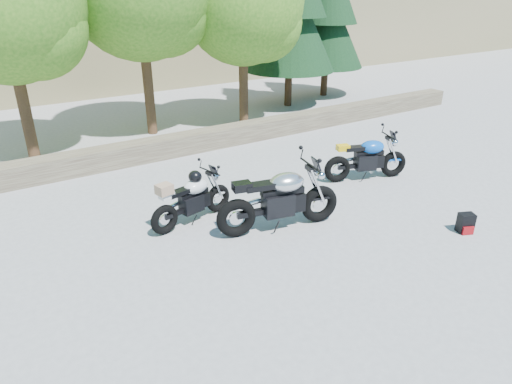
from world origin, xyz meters
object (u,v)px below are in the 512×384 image
silver_bike (280,200)px  white_bike (191,198)px  blue_bike (367,159)px  backpack (466,223)px

silver_bike → white_bike: silver_bike is taller
blue_bike → backpack: blue_bike is taller
white_bike → blue_bike: blue_bike is taller
white_bike → blue_bike: size_ratio=0.92×
white_bike → blue_bike: (4.17, -0.24, -0.00)m
silver_bike → backpack: silver_bike is taller
silver_bike → blue_bike: bearing=27.8°
backpack → blue_bike: bearing=108.3°
white_bike → silver_bike: bearing=-54.2°
blue_bike → silver_bike: bearing=-145.4°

